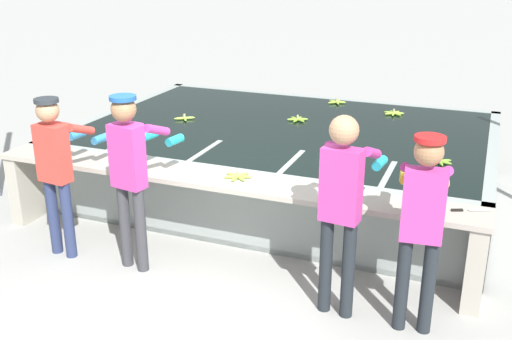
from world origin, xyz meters
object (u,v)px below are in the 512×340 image
banana_bunch_floating_4 (184,118)px  knife_0 (465,210)px  worker_0 (56,162)px  worker_3 (422,216)px  worker_2 (342,197)px  banana_bunch_floating_1 (336,102)px  worker_1 (130,165)px  banana_bunch_floating_5 (298,119)px  banana_bunch_floating_3 (344,149)px  banana_bunch_ledge_2 (132,165)px  banana_bunch_floating_0 (439,161)px  banana_bunch_floating_2 (394,113)px  banana_bunch_ledge_1 (238,176)px  banana_bunch_ledge_0 (52,155)px

banana_bunch_floating_4 → knife_0: banana_bunch_floating_4 is taller
worker_0 → worker_3: worker_3 is taller
worker_2 → banana_bunch_floating_1: bearing=105.0°
worker_1 → worker_2: worker_2 is taller
worker_2 → banana_bunch_floating_5: (-1.30, 2.86, -0.20)m
banana_bunch_floating_3 → banana_bunch_floating_4: 2.33m
banana_bunch_floating_1 → banana_bunch_ledge_2: size_ratio=0.98×
worker_3 → banana_bunch_ledge_2: size_ratio=5.92×
banana_bunch_floating_1 → banana_bunch_ledge_2: 3.70m
worker_3 → banana_bunch_floating_1: (-1.71, 3.99, -0.15)m
banana_bunch_floating_0 → banana_bunch_floating_2: bearing=113.0°
banana_bunch_floating_0 → banana_bunch_floating_4: same height
worker_1 → banana_bunch_floating_2: (1.85, 3.60, -0.19)m
worker_2 → banana_bunch_ledge_1: 1.34m
banana_bunch_floating_2 → banana_bunch_floating_3: (-0.25, -1.79, 0.00)m
banana_bunch_floating_3 → banana_bunch_floating_5: bearing=130.9°
banana_bunch_ledge_0 → banana_bunch_ledge_2: (0.98, 0.04, -0.00)m
worker_1 → knife_0: (2.97, 0.56, -0.20)m
banana_bunch_ledge_2 → worker_0: bearing=-136.3°
worker_0 → banana_bunch_floating_2: bearing=53.6°
worker_3 → knife_0: (0.30, 0.60, -0.15)m
worker_2 → banana_bunch_floating_1: size_ratio=6.39×
banana_bunch_floating_1 → banana_bunch_ledge_0: 4.17m
banana_bunch_ledge_1 → banana_bunch_ledge_2: size_ratio=1.00×
worker_1 → banana_bunch_ledge_0: bearing=161.4°
banana_bunch_floating_5 → banana_bunch_floating_0: bearing=-28.8°
banana_bunch_ledge_2 → banana_bunch_floating_5: bearing=66.2°
worker_0 → banana_bunch_floating_5: size_ratio=5.81×
banana_bunch_floating_4 → knife_0: bearing=-25.8°
banana_bunch_floating_1 → banana_bunch_floating_4: size_ratio=1.10×
banana_bunch_floating_0 → banana_bunch_floating_1: size_ratio=1.02×
banana_bunch_ledge_0 → knife_0: (4.25, 0.12, -0.01)m
banana_bunch_ledge_1 → banana_bunch_ledge_2: same height
knife_0 → banana_bunch_ledge_0: bearing=-178.3°
worker_3 → banana_bunch_ledge_2: worker_3 is taller
worker_2 → banana_bunch_floating_4: worker_2 is taller
banana_bunch_floating_2 → banana_bunch_floating_5: (-1.12, -0.79, 0.00)m
worker_1 → banana_bunch_ledge_1: bearing=33.9°
worker_0 → banana_bunch_floating_4: bearing=86.3°
banana_bunch_floating_1 → banana_bunch_floating_5: same height
banana_bunch_floating_2 → banana_bunch_ledge_0: bearing=-134.6°
banana_bunch_floating_5 → banana_bunch_ledge_2: (-1.03, -2.34, 0.00)m
banana_bunch_floating_1 → banana_bunch_floating_5: 1.15m
banana_bunch_ledge_0 → knife_0: 4.25m
worker_0 → worker_3: bearing=-0.2°
banana_bunch_floating_4 → banana_bunch_floating_2: bearing=27.0°
banana_bunch_floating_2 → banana_bunch_floating_5: bearing=-144.8°
worker_0 → banana_bunch_floating_4: (0.15, 2.35, -0.13)m
banana_bunch_floating_0 → knife_0: bearing=-74.5°
worker_1 → knife_0: size_ratio=5.18×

